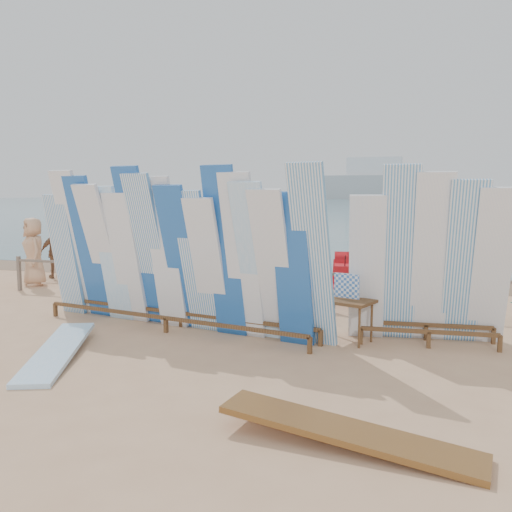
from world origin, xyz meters
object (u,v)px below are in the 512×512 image
(flat_board_a, at_px, (58,358))
(flat_board_c, at_px, (348,446))
(beachgoer_2, at_px, (123,258))
(beach_chair_right, at_px, (344,289))
(beachgoer_6, at_px, (317,257))
(side_surfboard_rack, at_px, (430,265))
(vendor_table, at_px, (346,319))
(beachgoer_0, at_px, (34,252))
(beachgoer_1, at_px, (106,248))
(main_surfboard_rack, at_px, (173,257))
(beachgoer_7, at_px, (385,267))
(beachgoer_11, at_px, (166,244))
(stroller, at_px, (344,281))
(beachgoer_8, at_px, (366,267))
(beach_chair_left, at_px, (285,287))
(beachgoer_5, at_px, (268,255))
(beachgoer_3, at_px, (215,251))
(beachgoer_9, at_px, (422,256))
(beachgoer_4, at_px, (199,255))
(beachgoer_extra_1, at_px, (56,252))

(flat_board_a, bearing_deg, flat_board_c, -40.48)
(flat_board_a, height_order, beachgoer_2, beachgoer_2)
(beach_chair_right, distance_m, beachgoer_6, 1.71)
(side_surfboard_rack, bearing_deg, vendor_table, -174.63)
(beach_chair_right, xyz_separation_m, beachgoer_0, (-8.44, -0.34, 0.66))
(beachgoer_1, bearing_deg, main_surfboard_rack, 128.95)
(beachgoer_6, height_order, beachgoer_7, beachgoer_6)
(beachgoer_2, xyz_separation_m, beachgoer_11, (-0.18, 2.98, 0.11))
(beachgoer_1, bearing_deg, stroller, 163.49)
(beachgoer_8, bearing_deg, stroller, 78.94)
(vendor_table, xyz_separation_m, beachgoer_6, (-1.41, 4.82, 0.47))
(beachgoer_2, bearing_deg, beachgoer_7, 139.74)
(beach_chair_left, xyz_separation_m, beachgoer_2, (-4.63, 0.26, 0.50))
(flat_board_a, bearing_deg, beachgoer_5, 59.83)
(side_surfboard_rack, bearing_deg, beachgoer_7, 99.07)
(beachgoer_8, bearing_deg, beachgoer_3, 94.79)
(vendor_table, bearing_deg, flat_board_c, -61.63)
(side_surfboard_rack, relative_size, beachgoer_1, 1.81)
(beachgoer_1, xyz_separation_m, beachgoer_5, (5.19, 0.12, -0.04))
(beach_chair_left, bearing_deg, beachgoer_8, 13.62)
(stroller, bearing_deg, beachgoer_9, 44.61)
(beachgoer_4, bearing_deg, main_surfboard_rack, 152.85)
(vendor_table, height_order, stroller, vendor_table)
(beachgoer_3, xyz_separation_m, beachgoer_1, (-3.50, -0.35, 0.03))
(vendor_table, bearing_deg, beachgoer_9, 98.75)
(beachgoer_11, xyz_separation_m, beachgoer_8, (6.77, -3.72, 0.01))
(vendor_table, height_order, beachgoer_3, beachgoer_3)
(beachgoer_1, xyz_separation_m, beachgoer_8, (8.20, -2.46, 0.06))
(side_surfboard_rack, height_order, beachgoer_2, side_surfboard_rack)
(beachgoer_5, bearing_deg, beachgoer_4, -117.08)
(beachgoer_8, bearing_deg, beachgoer_9, 13.76)
(beachgoer_6, xyz_separation_m, beachgoer_9, (2.63, 1.11, -0.02))
(beachgoer_4, xyz_separation_m, beachgoer_7, (4.80, 0.20, -0.14))
(vendor_table, distance_m, beachgoer_11, 9.52)
(flat_board_c, xyz_separation_m, beachgoer_7, (-0.17, 8.05, 0.77))
(flat_board_a, xyz_separation_m, flat_board_c, (4.70, -1.61, 0.00))
(flat_board_a, relative_size, beachgoer_5, 1.70)
(beach_chair_left, xyz_separation_m, beachgoer_8, (1.97, -0.48, 0.62))
(main_surfboard_rack, distance_m, side_surfboard_rack, 4.55)
(beachgoer_0, relative_size, beachgoer_8, 1.05)
(beachgoer_extra_1, distance_m, beachgoer_5, 6.36)
(beachgoer_3, xyz_separation_m, beachgoer_2, (-1.89, -2.07, -0.04))
(main_surfboard_rack, height_order, beachgoer_11, main_surfboard_rack)
(flat_board_c, bearing_deg, side_surfboard_rack, -2.75)
(beach_chair_left, xyz_separation_m, beachgoer_4, (-2.49, 0.52, 0.64))
(beach_chair_right, height_order, beachgoer_1, beachgoer_1)
(flat_board_c, height_order, beachgoer_11, beachgoer_11)
(beachgoer_2, bearing_deg, flat_board_a, 67.88)
(main_surfboard_rack, bearing_deg, vendor_table, 13.05)
(beachgoer_11, bearing_deg, beach_chair_right, -138.53)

